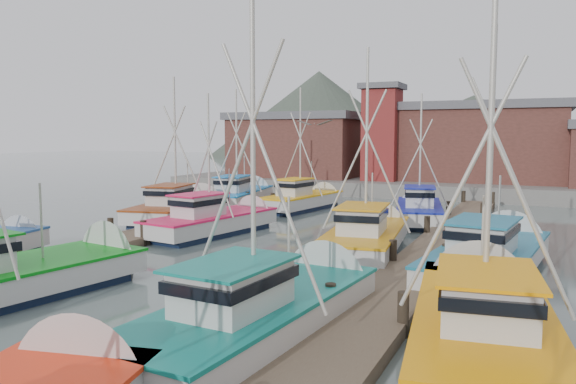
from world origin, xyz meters
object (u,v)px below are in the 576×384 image
at_px(lookout_tower, 382,132).
at_px(boat_8, 218,221).
at_px(boat_12, 305,200).
at_px(boat_4, 11,278).

xyz_separation_m(lookout_tower, boat_8, (-2.46, -23.77, -4.87)).
height_order(lookout_tower, boat_12, lookout_tower).
bearing_deg(lookout_tower, boat_4, -93.40).
distance_m(boat_8, boat_12, 11.05).
height_order(lookout_tower, boat_8, lookout_tower).
bearing_deg(boat_12, boat_8, -83.62).
distance_m(boat_4, boat_12, 24.07).
distance_m(boat_4, boat_8, 13.03).
height_order(boat_8, boat_12, boat_12).
distance_m(lookout_tower, boat_12, 13.78).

